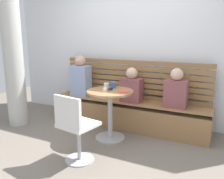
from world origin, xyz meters
TOP-DOWN VIEW (x-y plane):
  - ground at (0.00, 0.00)m, footprint 8.00×8.00m
  - back_wall at (0.00, 1.64)m, footprint 5.20×0.10m
  - concrete_pillar at (-1.75, 0.45)m, footprint 0.32×0.32m
  - booth_bench at (0.00, 1.20)m, footprint 2.70×0.52m
  - booth_backrest at (0.00, 1.44)m, footprint 2.65×0.04m
  - cafe_table at (-0.02, 0.62)m, footprint 0.68×0.68m
  - white_chair at (-0.07, -0.19)m, footprint 0.46×0.46m
  - person_adult at (-0.91, 1.17)m, footprint 0.34×0.22m
  - person_child_left at (0.79, 1.22)m, footprint 0.34×0.22m
  - person_child_middle at (0.06, 1.23)m, footprint 0.34×0.22m
  - cup_espresso_small at (-0.06, 0.53)m, footprint 0.06×0.06m
  - cup_ceramic_white at (-0.17, 0.78)m, footprint 0.08×0.08m
  - cup_mug_blue at (-0.06, 0.80)m, footprint 0.08×0.08m
  - plate_small at (0.19, 0.65)m, footprint 0.17×0.17m
  - phone_on_table at (-0.06, 0.70)m, footprint 0.12×0.16m

SIDE VIEW (x-z plane):
  - ground at x=0.00m, z-range 0.00..0.00m
  - booth_bench at x=0.00m, z-range 0.00..0.44m
  - white_chair at x=-0.07m, z-range 0.04..0.89m
  - cafe_table at x=-0.02m, z-range 0.15..0.89m
  - person_child_middle at x=0.06m, z-range 0.40..0.97m
  - person_child_left at x=0.79m, z-range 0.40..1.01m
  - phone_on_table at x=-0.06m, z-range 0.74..0.75m
  - plate_small at x=0.19m, z-range 0.74..0.75m
  - cup_espresso_small at x=-0.06m, z-range 0.74..0.79m
  - person_adult at x=-0.91m, z-range 0.40..1.14m
  - cup_ceramic_white at x=-0.17m, z-range 0.74..0.81m
  - booth_backrest at x=0.00m, z-range 0.44..1.11m
  - cup_mug_blue at x=-0.06m, z-range 0.74..0.83m
  - concrete_pillar at x=-1.75m, z-range 0.00..2.80m
  - back_wall at x=0.00m, z-range 0.00..2.90m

